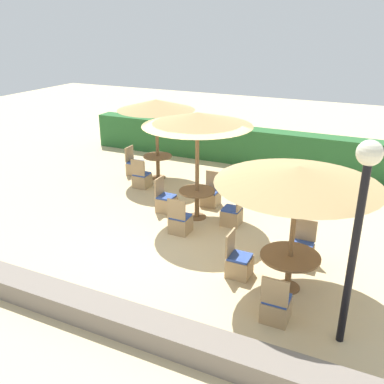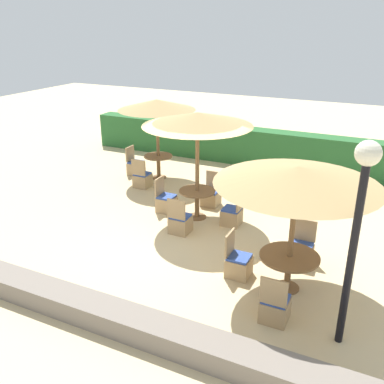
{
  "view_description": "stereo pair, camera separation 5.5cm",
  "coord_description": "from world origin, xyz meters",
  "px_view_note": "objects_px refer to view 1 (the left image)",
  "views": [
    {
      "loc": [
        4.13,
        -8.13,
        4.8
      ],
      "look_at": [
        0.0,
        0.6,
        0.9
      ],
      "focal_mm": 40.0,
      "sensor_mm": 36.0,
      "label": 1
    },
    {
      "loc": [
        4.17,
        -8.1,
        4.8
      ],
      "look_at": [
        0.0,
        0.6,
        0.9
      ],
      "focal_mm": 40.0,
      "sensor_mm": 36.0,
      "label": 2
    }
  ],
  "objects_px": {
    "patio_chair_center_south": "(180,223)",
    "patio_chair_front_right_north": "(302,252)",
    "parasol_front_right": "(298,176)",
    "patio_chair_back_left_west": "(135,167)",
    "patio_chair_center_west": "(166,202)",
    "patio_chair_center_east": "(232,215)",
    "round_table_center": "(197,197)",
    "round_table_front_right": "(290,262)",
    "parasol_center": "(197,119)",
    "patio_chair_back_left_south": "(142,179)",
    "patio_chair_front_right_south": "(276,307)",
    "lamp_post": "(361,207)",
    "round_table_back_left": "(158,161)",
    "parasol_back_left": "(156,105)",
    "patio_chair_center_north": "(211,196)",
    "patio_chair_front_right_west": "(239,264)"
  },
  "relations": [
    {
      "from": "patio_chair_center_west",
      "to": "round_table_front_right",
      "type": "xyz_separation_m",
      "value": [
        3.82,
        -2.14,
        0.31
      ]
    },
    {
      "from": "patio_chair_center_south",
      "to": "parasol_front_right",
      "type": "height_order",
      "value": "parasol_front_right"
    },
    {
      "from": "round_table_center",
      "to": "patio_chair_front_right_north",
      "type": "xyz_separation_m",
      "value": [
        2.93,
        -1.1,
        -0.3
      ]
    },
    {
      "from": "patio_chair_front_right_north",
      "to": "patio_chair_back_left_west",
      "type": "xyz_separation_m",
      "value": [
        -6.21,
        3.27,
        0.0
      ]
    },
    {
      "from": "lamp_post",
      "to": "patio_chair_center_north",
      "type": "bearing_deg",
      "value": 134.26
    },
    {
      "from": "patio_chair_front_right_north",
      "to": "patio_chair_back_left_south",
      "type": "distance_m",
      "value": 5.87
    },
    {
      "from": "patio_chair_front_right_south",
      "to": "patio_chair_back_left_south",
      "type": "xyz_separation_m",
      "value": [
        -5.38,
        4.42,
        0.0
      ]
    },
    {
      "from": "patio_chair_center_east",
      "to": "patio_chair_center_south",
      "type": "bearing_deg",
      "value": 134.06
    },
    {
      "from": "parasol_front_right",
      "to": "round_table_front_right",
      "type": "height_order",
      "value": "parasol_front_right"
    },
    {
      "from": "parasol_front_right",
      "to": "patio_chair_front_right_west",
      "type": "relative_size",
      "value": 3.15
    },
    {
      "from": "patio_chair_front_right_south",
      "to": "patio_chair_back_left_south",
      "type": "distance_m",
      "value": 6.96
    },
    {
      "from": "parasol_center",
      "to": "patio_chair_center_east",
      "type": "bearing_deg",
      "value": -0.25
    },
    {
      "from": "patio_chair_center_south",
      "to": "round_table_front_right",
      "type": "relative_size",
      "value": 0.83
    },
    {
      "from": "patio_chair_front_right_west",
      "to": "patio_chair_back_left_west",
      "type": "height_order",
      "value": "same"
    },
    {
      "from": "patio_chair_center_west",
      "to": "patio_chair_center_east",
      "type": "xyz_separation_m",
      "value": [
        1.89,
        -0.01,
        0.0
      ]
    },
    {
      "from": "parasol_center",
      "to": "patio_chair_front_right_west",
      "type": "height_order",
      "value": "parasol_center"
    },
    {
      "from": "lamp_post",
      "to": "patio_chair_back_left_south",
      "type": "xyz_separation_m",
      "value": [
        -6.45,
        4.47,
        -2.09
      ]
    },
    {
      "from": "round_table_front_right",
      "to": "patio_chair_front_right_north",
      "type": "height_order",
      "value": "patio_chair_front_right_north"
    },
    {
      "from": "patio_chair_center_north",
      "to": "patio_chair_back_left_west",
      "type": "bearing_deg",
      "value": -21.21
    },
    {
      "from": "parasol_front_right",
      "to": "lamp_post",
      "type": "bearing_deg",
      "value": -43.94
    },
    {
      "from": "round_table_center",
      "to": "round_table_front_right",
      "type": "height_order",
      "value": "round_table_center"
    },
    {
      "from": "round_table_center",
      "to": "patio_chair_front_right_west",
      "type": "bearing_deg",
      "value": -48.26
    },
    {
      "from": "patio_chair_center_south",
      "to": "parasol_front_right",
      "type": "bearing_deg",
      "value": -22.22
    },
    {
      "from": "lamp_post",
      "to": "patio_chair_center_west",
      "type": "xyz_separation_m",
      "value": [
        -4.93,
        3.21,
        -2.09
      ]
    },
    {
      "from": "patio_chair_center_south",
      "to": "patio_chair_front_right_north",
      "type": "xyz_separation_m",
      "value": [
        2.94,
        -0.15,
        0.0
      ]
    },
    {
      "from": "round_table_front_right",
      "to": "patio_chair_back_left_south",
      "type": "bearing_deg",
      "value": 147.57
    },
    {
      "from": "patio_chair_center_south",
      "to": "patio_chair_front_right_north",
      "type": "distance_m",
      "value": 2.95
    },
    {
      "from": "patio_chair_back_left_south",
      "to": "parasol_front_right",
      "type": "bearing_deg",
      "value": -32.43
    },
    {
      "from": "parasol_front_right",
      "to": "round_table_back_left",
      "type": "relative_size",
      "value": 3.2
    },
    {
      "from": "parasol_back_left",
      "to": "patio_chair_back_left_west",
      "type": "xyz_separation_m",
      "value": [
        -0.88,
        -0.02,
        -2.11
      ]
    },
    {
      "from": "patio_chair_center_south",
      "to": "round_table_back_left",
      "type": "bearing_deg",
      "value": 127.26
    },
    {
      "from": "round_table_center",
      "to": "patio_chair_center_south",
      "type": "height_order",
      "value": "patio_chair_center_south"
    },
    {
      "from": "lamp_post",
      "to": "round_table_center",
      "type": "height_order",
      "value": "lamp_post"
    },
    {
      "from": "parasol_back_left",
      "to": "patio_chair_back_left_south",
      "type": "relative_size",
      "value": 2.74
    },
    {
      "from": "patio_chair_center_east",
      "to": "patio_chair_front_right_north",
      "type": "relative_size",
      "value": 1.0
    },
    {
      "from": "round_table_center",
      "to": "patio_chair_center_west",
      "type": "distance_m",
      "value": 0.97
    },
    {
      "from": "lamp_post",
      "to": "parasol_front_right",
      "type": "relative_size",
      "value": 1.13
    },
    {
      "from": "parasol_front_right",
      "to": "patio_chair_back_left_west",
      "type": "distance_m",
      "value": 7.8
    },
    {
      "from": "parasol_front_right",
      "to": "parasol_center",
      "type": "bearing_deg",
      "value": 143.58
    },
    {
      "from": "patio_chair_back_left_west",
      "to": "patio_chair_back_left_south",
      "type": "relative_size",
      "value": 1.0
    },
    {
      "from": "lamp_post",
      "to": "patio_chair_center_east",
      "type": "relative_size",
      "value": 3.57
    },
    {
      "from": "patio_chair_center_east",
      "to": "parasol_front_right",
      "type": "distance_m",
      "value": 3.52
    },
    {
      "from": "parasol_center",
      "to": "patio_chair_center_south",
      "type": "height_order",
      "value": "parasol_center"
    },
    {
      "from": "round_table_front_right",
      "to": "parasol_front_right",
      "type": "bearing_deg",
      "value": -14.04
    },
    {
      "from": "patio_chair_center_east",
      "to": "patio_chair_back_left_west",
      "type": "height_order",
      "value": "same"
    },
    {
      "from": "patio_chair_back_left_west",
      "to": "parasol_back_left",
      "type": "bearing_deg",
      "value": 91.37
    },
    {
      "from": "patio_chair_center_north",
      "to": "round_table_back_left",
      "type": "height_order",
      "value": "patio_chair_center_north"
    },
    {
      "from": "patio_chair_center_east",
      "to": "parasol_front_right",
      "type": "bearing_deg",
      "value": -137.94
    },
    {
      "from": "parasol_center",
      "to": "round_table_back_left",
      "type": "relative_size",
      "value": 3.01
    },
    {
      "from": "patio_chair_front_right_north",
      "to": "round_table_back_left",
      "type": "relative_size",
      "value": 1.02
    }
  ]
}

